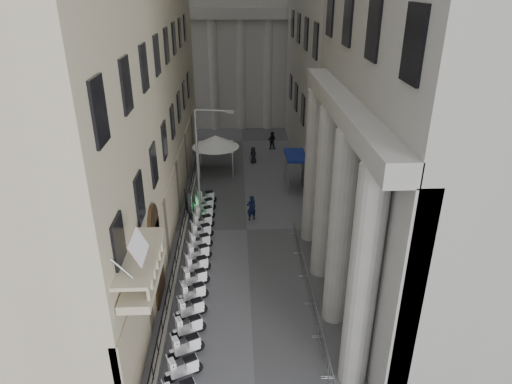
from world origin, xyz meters
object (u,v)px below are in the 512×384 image
security_tent (216,142)px  pedestrian_b (272,140)px  street_lamp (202,158)px  info_kiosk (188,203)px  pedestrian_a (251,208)px

security_tent → pedestrian_b: bearing=47.4°
street_lamp → info_kiosk: size_ratio=4.12×
street_lamp → pedestrian_b: street_lamp is taller
street_lamp → security_tent: bearing=97.8°
info_kiosk → pedestrian_a: size_ratio=1.05×
security_tent → pedestrian_b: (5.42, 5.91, -1.92)m
info_kiosk → street_lamp: bearing=-59.8°
pedestrian_a → pedestrian_b: (2.63, 15.26, -0.05)m
info_kiosk → pedestrian_b: (7.19, 14.47, -0.11)m
pedestrian_a → pedestrian_b: pedestrian_a is taller
info_kiosk → pedestrian_b: info_kiosk is taller
security_tent → pedestrian_b: size_ratio=2.30×
security_tent → info_kiosk: security_tent is taller
street_lamp → info_kiosk: 4.25m
street_lamp → pedestrian_b: size_ratio=4.57×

